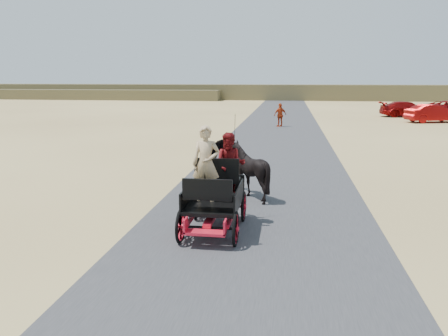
# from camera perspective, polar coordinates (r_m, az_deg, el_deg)

# --- Properties ---
(ground) EXTENTS (140.00, 140.00, 0.00)m
(ground) POSITION_cam_1_polar(r_m,az_deg,el_deg) (10.40, 4.05, -8.61)
(ground) COLOR tan
(road) EXTENTS (6.00, 140.00, 0.01)m
(road) POSITION_cam_1_polar(r_m,az_deg,el_deg) (10.40, 4.05, -8.59)
(road) COLOR #38383A
(road) RESTS_ON ground
(ridge_far) EXTENTS (140.00, 6.00, 2.40)m
(ridge_far) POSITION_cam_1_polar(r_m,az_deg,el_deg) (71.76, 7.96, 9.78)
(ridge_far) COLOR brown
(ridge_far) RESTS_ON ground
(ridge_near) EXTENTS (40.00, 4.00, 1.60)m
(ridge_near) POSITION_cam_1_polar(r_m,az_deg,el_deg) (74.41, -16.18, 9.19)
(ridge_near) COLOR brown
(ridge_near) RESTS_ON ground
(carriage) EXTENTS (1.30, 2.40, 0.72)m
(carriage) POSITION_cam_1_polar(r_m,az_deg,el_deg) (10.53, -1.28, -6.25)
(carriage) COLOR black
(carriage) RESTS_ON ground
(horse_left) EXTENTS (0.91, 2.01, 1.70)m
(horse_left) POSITION_cam_1_polar(r_m,az_deg,el_deg) (13.35, -1.46, -0.19)
(horse_left) COLOR black
(horse_left) RESTS_ON ground
(horse_right) EXTENTS (1.37, 1.54, 1.70)m
(horse_right) POSITION_cam_1_polar(r_m,az_deg,el_deg) (13.21, 3.25, -0.33)
(horse_right) COLOR black
(horse_right) RESTS_ON ground
(driver_man) EXTENTS (0.66, 0.43, 1.80)m
(driver_man) POSITION_cam_1_polar(r_m,az_deg,el_deg) (10.29, -2.36, 0.57)
(driver_man) COLOR tan
(driver_man) RESTS_ON carriage
(passenger_woman) EXTENTS (0.77, 0.60, 1.58)m
(passenger_woman) POSITION_cam_1_polar(r_m,az_deg,el_deg) (10.77, 0.80, 0.48)
(passenger_woman) COLOR #660C0F
(passenger_woman) RESTS_ON carriage
(pedestrian) EXTENTS (1.09, 0.86, 1.73)m
(pedestrian) POSITION_cam_1_polar(r_m,az_deg,el_deg) (32.67, 7.35, 6.88)
(pedestrian) COLOR #B03714
(pedestrian) RESTS_ON ground
(car_b) EXTENTS (4.67, 2.81, 1.45)m
(car_b) POSITION_cam_1_polar(r_m,az_deg,el_deg) (39.36, 25.66, 6.45)
(car_b) COLOR maroon
(car_b) RESTS_ON ground
(car_c) EXTENTS (4.99, 2.40, 1.40)m
(car_c) POSITION_cam_1_polar(r_m,az_deg,el_deg) (43.90, 22.80, 7.10)
(car_c) COLOR maroon
(car_c) RESTS_ON ground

